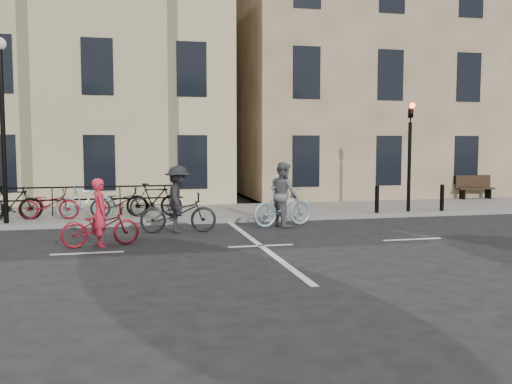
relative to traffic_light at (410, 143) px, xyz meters
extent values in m
plane|color=black|center=(-6.20, -4.34, -2.45)|extent=(120.00, 120.00, 0.00)
cube|color=slate|center=(-10.20, 1.66, -2.38)|extent=(46.00, 4.00, 0.15)
cube|color=#897053|center=(2.80, 8.66, 3.70)|extent=(14.00, 10.00, 12.00)
cylinder|color=black|center=(0.00, 0.01, -0.80)|extent=(0.12, 0.12, 3.00)
imported|color=black|center=(0.00, 0.01, 1.15)|extent=(0.15, 0.18, 0.90)
sphere|color=#FF0C05|center=(0.00, -0.11, 1.25)|extent=(0.18, 0.18, 0.18)
cylinder|color=black|center=(-12.70, 0.06, 0.20)|extent=(0.14, 0.14, 5.00)
sphere|color=silver|center=(-12.70, 0.06, 2.80)|extent=(0.36, 0.36, 0.36)
cylinder|color=black|center=(-1.20, -0.09, -1.85)|extent=(0.14, 0.14, 0.90)
cylinder|color=black|center=(1.20, -0.09, -1.85)|extent=(0.14, 0.14, 0.90)
cube|color=black|center=(4.20, 3.31, -2.10)|extent=(0.06, 0.38, 0.40)
cube|color=black|center=(5.40, 3.31, -2.10)|extent=(0.06, 0.38, 0.40)
cube|color=black|center=(4.80, 3.31, -1.87)|extent=(1.60, 0.40, 0.06)
cube|color=black|center=(4.80, 3.49, -1.58)|extent=(1.60, 0.06, 0.50)
cube|color=black|center=(-11.07, 1.56, -1.83)|extent=(7.25, 0.04, 0.95)
imported|color=black|center=(-12.65, 0.66, -1.78)|extent=(1.75, 0.49, 1.05)
imported|color=maroon|center=(-11.60, 0.66, -1.83)|extent=(1.80, 0.63, 0.95)
imported|color=#83A3AC|center=(-10.55, 0.66, -1.78)|extent=(1.75, 0.49, 1.05)
imported|color=black|center=(-9.50, 0.66, -1.83)|extent=(1.80, 0.63, 0.95)
imported|color=black|center=(-8.45, 0.66, -1.78)|extent=(1.75, 0.49, 1.05)
imported|color=maroon|center=(-9.94, -3.52, -1.97)|extent=(1.92, 0.98, 0.96)
imported|color=red|center=(-9.94, -3.52, -1.64)|extent=(0.50, 0.66, 1.63)
imported|color=#83A3AC|center=(-4.79, -1.38, -1.86)|extent=(2.05, 1.07, 1.19)
imported|color=#5B5B60|center=(-4.79, -1.38, -1.50)|extent=(0.94, 1.09, 1.91)
imported|color=black|center=(-7.93, -1.82, -1.91)|extent=(2.13, 0.87, 1.09)
imported|color=black|center=(-7.93, -1.82, -1.53)|extent=(0.77, 1.24, 1.85)
camera|label=1|loc=(-9.39, -17.47, 0.03)|focal=40.00mm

